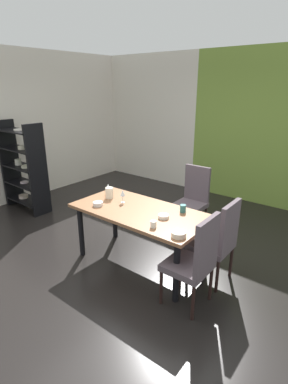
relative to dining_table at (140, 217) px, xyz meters
The scene contains 15 objects.
ground_plane 0.75m from the dining_table, behind, with size 6.24×6.21×0.02m, color black.
back_panel_interior 3.90m from the dining_table, 125.50° to the left, with size 2.47×0.10×2.86m, color silver.
dining_table is the anchor object (origin of this frame).
chair_head_far 1.27m from the dining_table, 88.28° to the left, with size 0.44×0.45×1.03m.
chair_right_far 0.98m from the dining_table, 16.08° to the left, with size 0.44×0.44×1.02m.
chair_right_near 0.98m from the dining_table, 16.05° to the right, with size 0.44×0.44×1.03m.
display_shelf 2.83m from the dining_table, behind, with size 0.97×0.36×1.61m.
wine_glass_right 0.76m from the dining_table, 166.28° to the left, with size 0.08×0.08×0.15m.
wine_glass_center 0.40m from the dining_table, behind, with size 0.06×0.06×0.17m.
serving_bowl_near_window 0.38m from the dining_table, ahead, with size 0.12×0.12×0.04m, color white.
serving_bowl_south 0.80m from the dining_table, 21.28° to the right, with size 0.15×0.15×0.05m, color #F0E4C6.
serving_bowl_west 0.56m from the dining_table, 156.01° to the right, with size 0.13×0.13×0.05m, color silver.
cup_left 0.54m from the dining_table, 30.77° to the left, with size 0.07×0.07×0.09m, color #2A6B6B.
cup_east 0.51m from the dining_table, 33.96° to the right, with size 0.07×0.07×0.07m, color white.
pitcher_near_shelf 0.61m from the dining_table, behind, with size 0.12×0.11×0.15m.
Camera 1 is at (2.47, -2.68, 2.20)m, focal length 28.00 mm.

